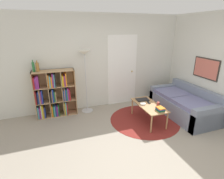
{
  "coord_description": "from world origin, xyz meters",
  "views": [
    {
      "loc": [
        -1.49,
        -2.38,
        2.21
      ],
      "look_at": [
        -0.19,
        1.27,
        0.85
      ],
      "focal_mm": 28.0,
      "sensor_mm": 36.0,
      "label": 1
    }
  ],
  "objects_px": {
    "bookshelf": "(54,94)",
    "bottle_middle": "(37,67)",
    "cup": "(158,104)",
    "bottle_left": "(33,67)",
    "coffee_table": "(149,106)",
    "laptop": "(142,100)",
    "bowl": "(143,104)",
    "couch": "(185,104)",
    "floor_lamp": "(85,63)"
  },
  "relations": [
    {
      "from": "laptop",
      "to": "bowl",
      "type": "relative_size",
      "value": 2.38
    },
    {
      "from": "floor_lamp",
      "to": "laptop",
      "type": "relative_size",
      "value": 5.13
    },
    {
      "from": "couch",
      "to": "bottle_middle",
      "type": "distance_m",
      "value": 3.9
    },
    {
      "from": "bowl",
      "to": "bottle_middle",
      "type": "bearing_deg",
      "value": 155.15
    },
    {
      "from": "couch",
      "to": "bowl",
      "type": "relative_size",
      "value": 13.3
    },
    {
      "from": "couch",
      "to": "cup",
      "type": "distance_m",
      "value": 0.97
    },
    {
      "from": "bookshelf",
      "to": "laptop",
      "type": "bearing_deg",
      "value": -20.37
    },
    {
      "from": "couch",
      "to": "bowl",
      "type": "height_order",
      "value": "couch"
    },
    {
      "from": "bowl",
      "to": "cup",
      "type": "relative_size",
      "value": 1.59
    },
    {
      "from": "cup",
      "to": "bottle_middle",
      "type": "relative_size",
      "value": 0.32
    },
    {
      "from": "couch",
      "to": "bottle_left",
      "type": "xyz_separation_m",
      "value": [
        -3.67,
        1.11,
        1.06
      ]
    },
    {
      "from": "bottle_middle",
      "to": "cup",
      "type": "bearing_deg",
      "value": -25.05
    },
    {
      "from": "bottle_middle",
      "to": "coffee_table",
      "type": "bearing_deg",
      "value": -24.57
    },
    {
      "from": "bowl",
      "to": "cup",
      "type": "xyz_separation_m",
      "value": [
        0.32,
        -0.16,
        0.03
      ]
    },
    {
      "from": "cup",
      "to": "couch",
      "type": "bearing_deg",
      "value": 7.33
    },
    {
      "from": "floor_lamp",
      "to": "coffee_table",
      "type": "distance_m",
      "value": 1.95
    },
    {
      "from": "floor_lamp",
      "to": "bottle_middle",
      "type": "height_order",
      "value": "floor_lamp"
    },
    {
      "from": "bookshelf",
      "to": "bottle_middle",
      "type": "distance_m",
      "value": 0.8
    },
    {
      "from": "floor_lamp",
      "to": "bottle_left",
      "type": "bearing_deg",
      "value": 177.91
    },
    {
      "from": "floor_lamp",
      "to": "couch",
      "type": "bearing_deg",
      "value": -23.69
    },
    {
      "from": "bookshelf",
      "to": "bowl",
      "type": "xyz_separation_m",
      "value": [
        2.03,
        -1.07,
        -0.12
      ]
    },
    {
      "from": "bowl",
      "to": "cup",
      "type": "height_order",
      "value": "cup"
    },
    {
      "from": "couch",
      "to": "bookshelf",
      "type": "bearing_deg",
      "value": 161.33
    },
    {
      "from": "laptop",
      "to": "bottle_left",
      "type": "distance_m",
      "value": 2.81
    },
    {
      "from": "cup",
      "to": "bottle_left",
      "type": "height_order",
      "value": "bottle_left"
    },
    {
      "from": "laptop",
      "to": "bottle_left",
      "type": "height_order",
      "value": "bottle_left"
    },
    {
      "from": "bottle_middle",
      "to": "laptop",
      "type": "bearing_deg",
      "value": -18.2
    },
    {
      "from": "bottle_left",
      "to": "couch",
      "type": "bearing_deg",
      "value": -16.88
    },
    {
      "from": "bookshelf",
      "to": "bottle_left",
      "type": "xyz_separation_m",
      "value": [
        -0.39,
        0.0,
        0.75
      ]
    },
    {
      "from": "laptop",
      "to": "floor_lamp",
      "type": "bearing_deg",
      "value": 149.87
    },
    {
      "from": "cup",
      "to": "bottle_middle",
      "type": "distance_m",
      "value": 3.04
    },
    {
      "from": "couch",
      "to": "bottle_middle",
      "type": "xyz_separation_m",
      "value": [
        -3.59,
        1.12,
        1.05
      ]
    },
    {
      "from": "coffee_table",
      "to": "cup",
      "type": "xyz_separation_m",
      "value": [
        0.19,
        -0.11,
        0.09
      ]
    },
    {
      "from": "bookshelf",
      "to": "bottle_middle",
      "type": "xyz_separation_m",
      "value": [
        -0.3,
        0.01,
        0.75
      ]
    },
    {
      "from": "floor_lamp",
      "to": "bookshelf",
      "type": "bearing_deg",
      "value": 177.28
    },
    {
      "from": "bottle_middle",
      "to": "couch",
      "type": "bearing_deg",
      "value": -17.3
    },
    {
      "from": "bookshelf",
      "to": "couch",
      "type": "relative_size",
      "value": 0.67
    },
    {
      "from": "floor_lamp",
      "to": "laptop",
      "type": "bearing_deg",
      "value": -30.13
    },
    {
      "from": "floor_lamp",
      "to": "couch",
      "type": "height_order",
      "value": "floor_lamp"
    },
    {
      "from": "bottle_middle",
      "to": "bowl",
      "type": "bearing_deg",
      "value": -24.85
    },
    {
      "from": "bookshelf",
      "to": "cup",
      "type": "xyz_separation_m",
      "value": [
        2.35,
        -1.23,
        -0.1
      ]
    },
    {
      "from": "bookshelf",
      "to": "laptop",
      "type": "distance_m",
      "value": 2.3
    },
    {
      "from": "laptop",
      "to": "bottle_left",
      "type": "xyz_separation_m",
      "value": [
        -2.55,
        0.81,
        0.88
      ]
    },
    {
      "from": "floor_lamp",
      "to": "bottle_middle",
      "type": "xyz_separation_m",
      "value": [
        -1.15,
        0.05,
        -0.02
      ]
    },
    {
      "from": "bookshelf",
      "to": "coffee_table",
      "type": "relative_size",
      "value": 1.17
    },
    {
      "from": "bookshelf",
      "to": "laptop",
      "type": "relative_size",
      "value": 3.73
    },
    {
      "from": "couch",
      "to": "coffee_table",
      "type": "height_order",
      "value": "couch"
    },
    {
      "from": "laptop",
      "to": "bowl",
      "type": "xyz_separation_m",
      "value": [
        -0.13,
        -0.27,
        0.01
      ]
    },
    {
      "from": "couch",
      "to": "bowl",
      "type": "bearing_deg",
      "value": 178.19
    },
    {
      "from": "bowl",
      "to": "cup",
      "type": "distance_m",
      "value": 0.36
    }
  ]
}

